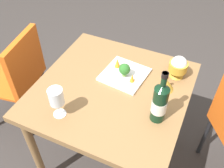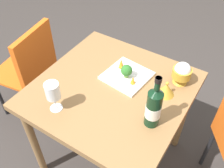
% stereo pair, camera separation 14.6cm
% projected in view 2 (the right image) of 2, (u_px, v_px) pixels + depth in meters
% --- Properties ---
extents(ground_plane, '(8.00, 8.00, 0.00)m').
position_uv_depth(ground_plane, '(112.00, 155.00, 2.01)').
color(ground_plane, '#383330').
extents(dining_table, '(0.86, 0.86, 0.76)m').
position_uv_depth(dining_table, '(112.00, 99.00, 1.54)').
color(dining_table, olive).
rests_on(dining_table, ground_plane).
extents(chair_near_window, '(0.46, 0.46, 0.85)m').
position_uv_depth(chair_near_window, '(31.00, 65.00, 1.98)').
color(chair_near_window, orange).
rests_on(chair_near_window, ground_plane).
extents(wine_bottle, '(0.08, 0.08, 0.31)m').
position_uv_depth(wine_bottle, '(154.00, 107.00, 1.21)').
color(wine_bottle, black).
rests_on(wine_bottle, dining_table).
extents(wine_glass, '(0.08, 0.08, 0.18)m').
position_uv_depth(wine_glass, '(53.00, 91.00, 1.28)').
color(wine_glass, white).
rests_on(wine_glass, dining_table).
extents(rice_bowl, '(0.11, 0.11, 0.14)m').
position_uv_depth(rice_bowl, '(182.00, 73.00, 1.46)').
color(rice_bowl, gold).
rests_on(rice_bowl, dining_table).
extents(rice_bowl_lid, '(0.10, 0.10, 0.09)m').
position_uv_depth(rice_bowl_lid, '(166.00, 89.00, 1.42)').
color(rice_bowl_lid, gold).
rests_on(rice_bowl_lid, dining_table).
extents(serving_plate, '(0.28, 0.28, 0.02)m').
position_uv_depth(serving_plate, '(127.00, 76.00, 1.54)').
color(serving_plate, white).
rests_on(serving_plate, dining_table).
extents(broccoli_floret, '(0.07, 0.07, 0.09)m').
position_uv_depth(broccoli_floret, '(127.00, 71.00, 1.49)').
color(broccoli_floret, '#729E4C').
rests_on(broccoli_floret, serving_plate).
extents(carrot_garnish_left, '(0.03, 0.03, 0.06)m').
position_uv_depth(carrot_garnish_left, '(121.00, 63.00, 1.56)').
color(carrot_garnish_left, orange).
rests_on(carrot_garnish_left, serving_plate).
extents(carrot_garnish_right, '(0.03, 0.03, 0.05)m').
position_uv_depth(carrot_garnish_right, '(133.00, 80.00, 1.46)').
color(carrot_garnish_right, orange).
rests_on(carrot_garnish_right, serving_plate).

